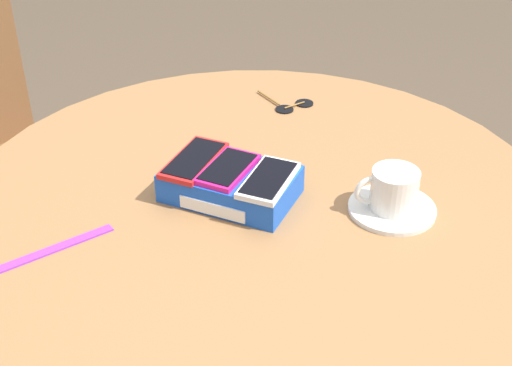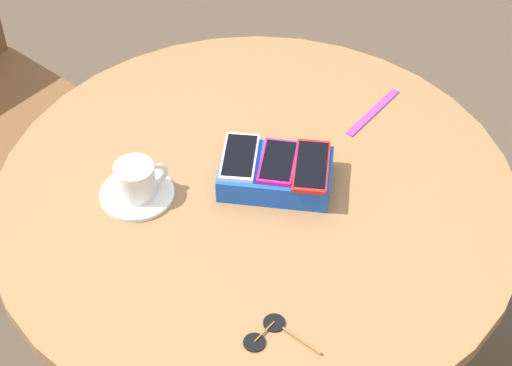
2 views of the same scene
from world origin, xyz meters
TOP-DOWN VIEW (x-y plane):
  - round_table at (0.00, 0.00)m, footprint 0.99×0.99m
  - phone_box at (-0.04, -0.02)m, footprint 0.22×0.16m
  - phone_red at (-0.10, -0.01)m, footprint 0.08×0.14m
  - phone_magenta at (-0.04, -0.02)m, footprint 0.08×0.13m
  - phone_white at (0.03, -0.03)m, footprint 0.08×0.13m
  - saucer at (0.22, 0.01)m, footprint 0.14×0.14m
  - coffee_cup at (0.22, 0.01)m, footprint 0.10×0.07m
  - lanyard_strap at (-0.24, -0.23)m, footprint 0.12×0.15m
  - sunglasses at (-0.02, 0.32)m, footprint 0.12×0.08m

SIDE VIEW (x-z plane):
  - round_table at x=0.00m, z-range 0.25..1.00m
  - lanyard_strap at x=-0.24m, z-range 0.75..0.76m
  - sunglasses at x=-0.02m, z-range 0.75..0.76m
  - saucer at x=0.22m, z-range 0.75..0.76m
  - phone_box at x=-0.04m, z-range 0.75..0.80m
  - coffee_cup at x=0.22m, z-range 0.76..0.83m
  - phone_red at x=-0.10m, z-range 0.80..0.81m
  - phone_magenta at x=-0.04m, z-range 0.80..0.81m
  - phone_white at x=0.03m, z-range 0.80..0.81m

